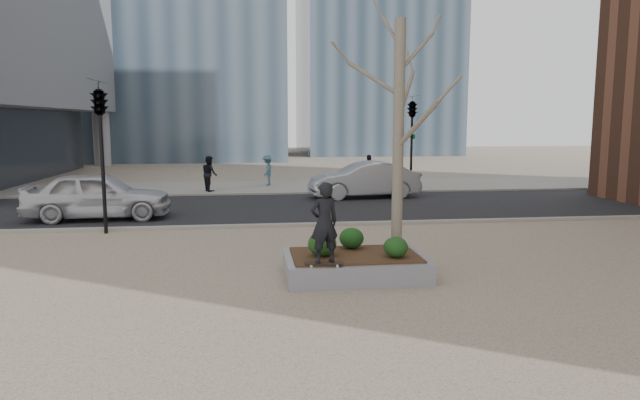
{
  "coord_description": "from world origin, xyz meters",
  "views": [
    {
      "loc": [
        -1.26,
        -11.82,
        3.34
      ],
      "look_at": [
        0.5,
        2.0,
        1.4
      ],
      "focal_mm": 32.0,
      "sensor_mm": 36.0,
      "label": 1
    }
  ],
  "objects": [
    {
      "name": "skateboarder",
      "position": [
        0.23,
        -0.8,
        1.34
      ],
      "size": [
        0.67,
        0.53,
        1.63
      ],
      "primitive_type": "imported",
      "rotation": [
        0.0,
        0.0,
        3.41
      ],
      "color": "black",
      "rests_on": "skateboard"
    },
    {
      "name": "car_third",
      "position": [
        16.26,
        12.18,
        0.65
      ],
      "size": [
        4.61,
        2.77,
        1.25
      ],
      "primitive_type": "imported",
      "rotation": [
        0.0,
        0.0,
        4.96
      ],
      "color": "#50515B",
      "rests_on": "street"
    },
    {
      "name": "pedestrian_c",
      "position": [
        4.8,
        16.19,
        0.84
      ],
      "size": [
        0.99,
        0.5,
        1.63
      ],
      "primitive_type": "imported",
      "rotation": [
        0.0,
        0.0,
        3.25
      ],
      "color": "black",
      "rests_on": "far_sidewalk"
    },
    {
      "name": "police_car",
      "position": [
        -6.32,
        8.14,
        0.83
      ],
      "size": [
        4.85,
        2.14,
        1.62
      ],
      "primitive_type": "imported",
      "rotation": [
        0.0,
        0.0,
        1.62
      ],
      "color": "silver",
      "rests_on": "street"
    },
    {
      "name": "car_silver",
      "position": [
        3.76,
        12.39,
        0.8
      ],
      "size": [
        4.86,
        2.07,
        1.56
      ],
      "primitive_type": "imported",
      "rotation": [
        0.0,
        0.0,
        4.8
      ],
      "color": "#9DA1A5",
      "rests_on": "street"
    },
    {
      "name": "street",
      "position": [
        0.0,
        10.0,
        0.01
      ],
      "size": [
        60.0,
        8.0,
        0.02
      ],
      "primitive_type": "cube",
      "color": "black",
      "rests_on": "ground"
    },
    {
      "name": "far_sidewalk",
      "position": [
        0.0,
        17.0,
        0.01
      ],
      "size": [
        60.0,
        6.0,
        0.02
      ],
      "primitive_type": "cube",
      "color": "gray",
      "rests_on": "ground"
    },
    {
      "name": "sycamore_tree",
      "position": [
        2.0,
        0.3,
        3.79
      ],
      "size": [
        2.8,
        2.8,
        6.6
      ],
      "primitive_type": null,
      "color": "gray",
      "rests_on": "planter_mulch"
    },
    {
      "name": "ground",
      "position": [
        0.0,
        0.0,
        0.0
      ],
      "size": [
        120.0,
        120.0,
        0.0
      ],
      "primitive_type": "plane",
      "color": "tan",
      "rests_on": "ground"
    },
    {
      "name": "traffic_light_near",
      "position": [
        -5.5,
        5.6,
        2.25
      ],
      "size": [
        0.6,
        2.48,
        4.5
      ],
      "primitive_type": null,
      "color": "black",
      "rests_on": "ground"
    },
    {
      "name": "planter",
      "position": [
        1.0,
        0.0,
        0.23
      ],
      "size": [
        3.0,
        2.0,
        0.45
      ],
      "primitive_type": "cube",
      "color": "gray",
      "rests_on": "ground"
    },
    {
      "name": "pedestrian_a",
      "position": [
        -3.06,
        15.49,
        0.86
      ],
      "size": [
        0.91,
        1.0,
        1.68
      ],
      "primitive_type": "imported",
      "rotation": [
        0.0,
        0.0,
        1.98
      ],
      "color": "black",
      "rests_on": "far_sidewalk"
    },
    {
      "name": "shrub_right",
      "position": [
        1.8,
        -0.4,
        0.71
      ],
      "size": [
        0.51,
        0.51,
        0.44
      ],
      "primitive_type": "ellipsoid",
      "color": "#113612",
      "rests_on": "planter_mulch"
    },
    {
      "name": "traffic_light_far",
      "position": [
        6.5,
        14.6,
        2.25
      ],
      "size": [
        0.6,
        2.48,
        4.5
      ],
      "primitive_type": null,
      "color": "black",
      "rests_on": "ground"
    },
    {
      "name": "shrub_middle",
      "position": [
        1.03,
        0.55,
        0.72
      ],
      "size": [
        0.55,
        0.55,
        0.47
      ],
      "primitive_type": "ellipsoid",
      "color": "black",
      "rests_on": "planter_mulch"
    },
    {
      "name": "planter_mulch",
      "position": [
        1.0,
        0.0,
        0.47
      ],
      "size": [
        2.7,
        1.7,
        0.04
      ],
      "primitive_type": "cube",
      "color": "#382314",
      "rests_on": "planter"
    },
    {
      "name": "shrub_left",
      "position": [
        0.28,
        -0.07,
        0.75
      ],
      "size": [
        0.61,
        0.61,
        0.52
      ],
      "primitive_type": "ellipsoid",
      "color": "#153F14",
      "rests_on": "planter_mulch"
    },
    {
      "name": "pedestrian_b",
      "position": [
        -0.24,
        17.64,
        0.81
      ],
      "size": [
        0.8,
        1.12,
        1.57
      ],
      "primitive_type": "imported",
      "rotation": [
        0.0,
        0.0,
        4.48
      ],
      "color": "#416275",
      "rests_on": "far_sidewalk"
    },
    {
      "name": "skateboard",
      "position": [
        0.23,
        -0.8,
        0.49
      ],
      "size": [
        0.79,
        0.26,
        0.08
      ],
      "primitive_type": null,
      "rotation": [
        0.0,
        0.0,
        -0.08
      ],
      "color": "black",
      "rests_on": "planter"
    }
  ]
}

